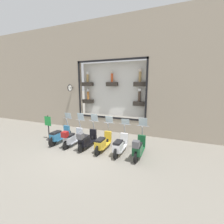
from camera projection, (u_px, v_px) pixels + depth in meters
The scene contains 9 objects.
ground_plane at pixel (84, 151), 7.48m from camera, with size 120.00×120.00×0.00m, color gray.
building_facade at pixel (111, 77), 10.08m from camera, with size 1.17×36.00×7.46m.
scooter_green_0 at pixel (139, 148), 6.72m from camera, with size 1.80×0.61×1.67m.
scooter_white_1 at pixel (120, 145), 7.11m from camera, with size 1.80×0.61×1.53m.
scooter_yellow_2 at pixel (103, 143), 7.45m from camera, with size 1.80×0.60×1.61m.
scooter_black_3 at pixel (87, 140), 7.72m from camera, with size 1.80×0.61×1.67m.
scooter_silver_4 at pixel (72, 138), 8.05m from camera, with size 1.79×0.60×1.65m.
scooter_teal_5 at pixel (60, 135), 8.45m from camera, with size 1.81×0.61×1.60m.
shop_sign_post at pixel (48, 127), 8.87m from camera, with size 0.36×0.45×1.48m.
Camera 1 is at (-5.97, -3.93, 3.27)m, focal length 24.00 mm.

